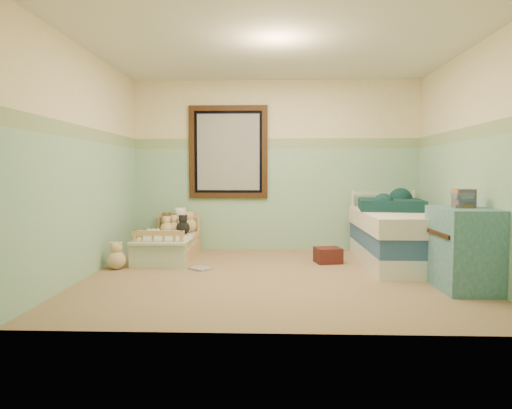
{
  "coord_description": "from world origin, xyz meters",
  "views": [
    {
      "loc": [
        -0.05,
        -5.01,
        1.15
      ],
      "look_at": [
        -0.24,
        0.35,
        0.78
      ],
      "focal_mm": 32.21,
      "sensor_mm": 36.0,
      "label": 1
    }
  ],
  "objects_px": {
    "toddler_bed_frame": "(170,252)",
    "twin_bed_frame": "(399,255)",
    "red_pillow": "(328,255)",
    "floor_book": "(200,269)",
    "plush_floor_tan": "(116,260)",
    "plush_floor_cream": "(153,249)",
    "dresser": "(463,248)"
  },
  "relations": [
    {
      "from": "twin_bed_frame",
      "to": "toddler_bed_frame",
      "type": "bearing_deg",
      "value": 174.23
    },
    {
      "from": "plush_floor_cream",
      "to": "red_pillow",
      "type": "height_order",
      "value": "plush_floor_cream"
    },
    {
      "from": "toddler_bed_frame",
      "to": "red_pillow",
      "type": "bearing_deg",
      "value": -6.82
    },
    {
      "from": "dresser",
      "to": "floor_book",
      "type": "relative_size",
      "value": 3.3
    },
    {
      "from": "twin_bed_frame",
      "to": "dresser",
      "type": "relative_size",
      "value": 2.31
    },
    {
      "from": "toddler_bed_frame",
      "to": "twin_bed_frame",
      "type": "bearing_deg",
      "value": -5.77
    },
    {
      "from": "red_pillow",
      "to": "floor_book",
      "type": "bearing_deg",
      "value": -163.73
    },
    {
      "from": "plush_floor_tan",
      "to": "dresser",
      "type": "relative_size",
      "value": 0.28
    },
    {
      "from": "twin_bed_frame",
      "to": "red_pillow",
      "type": "relative_size",
      "value": 5.94
    },
    {
      "from": "twin_bed_frame",
      "to": "dresser",
      "type": "distance_m",
      "value": 1.27
    },
    {
      "from": "toddler_bed_frame",
      "to": "floor_book",
      "type": "distance_m",
      "value": 0.88
    },
    {
      "from": "plush_floor_cream",
      "to": "plush_floor_tan",
      "type": "bearing_deg",
      "value": -113.21
    },
    {
      "from": "red_pillow",
      "to": "plush_floor_tan",
      "type": "bearing_deg",
      "value": -169.64
    },
    {
      "from": "plush_floor_tan",
      "to": "twin_bed_frame",
      "type": "bearing_deg",
      "value": 6.9
    },
    {
      "from": "dresser",
      "to": "floor_book",
      "type": "height_order",
      "value": "dresser"
    },
    {
      "from": "toddler_bed_frame",
      "to": "plush_floor_tan",
      "type": "bearing_deg",
      "value": -123.5
    },
    {
      "from": "twin_bed_frame",
      "to": "red_pillow",
      "type": "bearing_deg",
      "value": 176.72
    },
    {
      "from": "toddler_bed_frame",
      "to": "dresser",
      "type": "xyz_separation_m",
      "value": [
        3.27,
        -1.5,
        0.32
      ]
    },
    {
      "from": "twin_bed_frame",
      "to": "dresser",
      "type": "height_order",
      "value": "dresser"
    },
    {
      "from": "toddler_bed_frame",
      "to": "floor_book",
      "type": "bearing_deg",
      "value": -53.23
    },
    {
      "from": "dresser",
      "to": "plush_floor_tan",
      "type": "bearing_deg",
      "value": 168.21
    },
    {
      "from": "toddler_bed_frame",
      "to": "plush_floor_cream",
      "type": "height_order",
      "value": "plush_floor_cream"
    },
    {
      "from": "plush_floor_cream",
      "to": "floor_book",
      "type": "xyz_separation_m",
      "value": [
        0.73,
        -0.63,
        -0.13
      ]
    },
    {
      "from": "plush_floor_tan",
      "to": "floor_book",
      "type": "relative_size",
      "value": 0.91
    },
    {
      "from": "plush_floor_tan",
      "to": "plush_floor_cream",
      "type": "bearing_deg",
      "value": 66.79
    },
    {
      "from": "red_pillow",
      "to": "floor_book",
      "type": "xyz_separation_m",
      "value": [
        -1.56,
        -0.46,
        -0.09
      ]
    },
    {
      "from": "twin_bed_frame",
      "to": "red_pillow",
      "type": "distance_m",
      "value": 0.89
    },
    {
      "from": "toddler_bed_frame",
      "to": "plush_floor_cream",
      "type": "bearing_deg",
      "value": -159.76
    },
    {
      "from": "twin_bed_frame",
      "to": "red_pillow",
      "type": "xyz_separation_m",
      "value": [
        -0.89,
        0.05,
        -0.01
      ]
    },
    {
      "from": "twin_bed_frame",
      "to": "red_pillow",
      "type": "height_order",
      "value": "twin_bed_frame"
    },
    {
      "from": "twin_bed_frame",
      "to": "dresser",
      "type": "bearing_deg",
      "value": -76.45
    },
    {
      "from": "plush_floor_tan",
      "to": "red_pillow",
      "type": "xyz_separation_m",
      "value": [
        2.57,
        0.47,
        -0.01
      ]
    }
  ]
}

